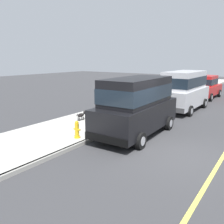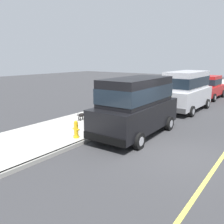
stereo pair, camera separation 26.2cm
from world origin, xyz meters
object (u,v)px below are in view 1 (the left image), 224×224
object	(u,v)px
car_black_van	(137,104)
car_silver_van	(184,89)
car_red_sedan	(205,87)
fire_hydrant	(77,130)
dog_black	(82,115)

from	to	relation	value
car_black_van	car_silver_van	xyz separation A→B (m)	(0.00, 6.27, 0.00)
car_black_van	car_silver_van	size ratio (longest dim) A/B	1.00
car_black_van	car_red_sedan	size ratio (longest dim) A/B	1.06
car_red_sedan	fire_hydrant	size ratio (longest dim) A/B	6.41
car_black_van	car_red_sedan	distance (m)	12.04
car_black_van	car_silver_van	distance (m)	6.27
car_silver_van	car_red_sedan	xyz separation A→B (m)	(-0.12, 5.76, -0.41)
car_black_van	dog_black	size ratio (longest dim) A/B	6.54
fire_hydrant	car_silver_van	bearing A→B (deg)	79.57
car_black_van	car_red_sedan	xyz separation A→B (m)	(-0.12, 12.03, -0.41)
car_silver_van	dog_black	size ratio (longest dim) A/B	6.54
car_silver_van	dog_black	xyz separation A→B (m)	(-3.33, -6.20, -0.97)
car_black_van	dog_black	world-z (taller)	car_black_van
car_black_van	car_silver_van	world-z (taller)	same
fire_hydrant	car_red_sedan	bearing A→B (deg)	84.25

